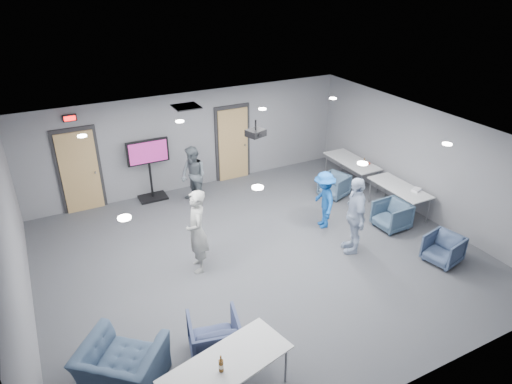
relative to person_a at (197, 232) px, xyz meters
name	(u,v)px	position (x,y,z in m)	size (l,w,h in m)	color
floor	(260,256)	(1.32, -0.21, -0.89)	(9.00, 9.00, 0.00)	#3A3C42
ceiling	(261,139)	(1.32, -0.21, 1.81)	(9.00, 9.00, 0.00)	silver
wall_back	(192,141)	(1.32, 3.79, 0.46)	(9.00, 0.02, 2.70)	slate
wall_front	(399,325)	(1.32, -4.21, 0.46)	(9.00, 0.02, 2.70)	slate
wall_left	(18,261)	(-3.18, -0.21, 0.46)	(0.02, 8.00, 2.70)	slate
wall_right	(422,162)	(5.82, -0.21, 0.46)	(0.02, 8.00, 2.70)	slate
door_left	(80,171)	(-1.68, 3.75, 0.17)	(1.06, 0.17, 2.24)	black
door_right	(233,144)	(2.52, 3.75, 0.17)	(1.06, 0.17, 2.24)	black
exit_sign	(70,118)	(-1.68, 3.73, 1.56)	(0.32, 0.08, 0.16)	black
hvac_diffuser	(186,107)	(0.82, 2.59, 1.79)	(0.60, 0.60, 0.03)	black
downlights	(260,140)	(1.32, -0.21, 1.79)	(6.18, 3.78, 0.02)	white
person_a	(197,232)	(0.00, 0.00, 0.00)	(0.65, 0.43, 1.79)	gray
person_b	(193,176)	(0.95, 2.79, -0.12)	(0.76, 0.59, 1.56)	#555E66
person_c	(355,215)	(3.25, -0.90, -0.01)	(1.03, 0.43, 1.76)	#A7B9D7
person_d	(324,200)	(3.26, 0.24, -0.19)	(0.91, 0.52, 1.41)	#184FA1
chair_right_a	(334,186)	(4.45, 1.42, -0.58)	(0.67, 0.68, 0.62)	#3E546C
chair_right_b	(392,215)	(4.67, -0.58, -0.56)	(0.72, 0.74, 0.67)	#3B5066
chair_right_c	(443,249)	(4.67, -2.15, -0.58)	(0.67, 0.69, 0.63)	#3B4966
chair_front_a	(214,337)	(-0.62, -2.33, -0.53)	(0.79, 0.81, 0.74)	#394263
chair_front_b	(122,366)	(-2.06, -2.24, -0.52)	(1.16, 1.01, 0.75)	#35465C
table_right_a	(352,162)	(5.32, 1.82, -0.21)	(0.73, 1.76, 0.73)	silver
table_right_b	(399,189)	(5.32, -0.08, -0.21)	(0.69, 1.66, 0.73)	silver
table_front_left	(227,365)	(-0.78, -3.21, -0.21)	(2.01, 1.20, 0.73)	silver
bottle_front	(221,365)	(-0.91, -3.30, -0.06)	(0.07, 0.07, 0.28)	#5D3710
bottle_right	(364,163)	(5.37, 1.36, -0.08)	(0.06, 0.06, 0.24)	#5D3710
snack_box	(366,163)	(5.50, 1.43, -0.14)	(0.20, 0.14, 0.05)	#BB3D2E
wrapper	(416,190)	(5.52, -0.43, -0.14)	(0.24, 0.16, 0.05)	white
tv_stand	(149,166)	(0.02, 3.54, 0.05)	(1.09, 0.52, 1.68)	black
projector	(256,133)	(1.80, 0.91, 1.51)	(0.45, 0.42, 0.36)	black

